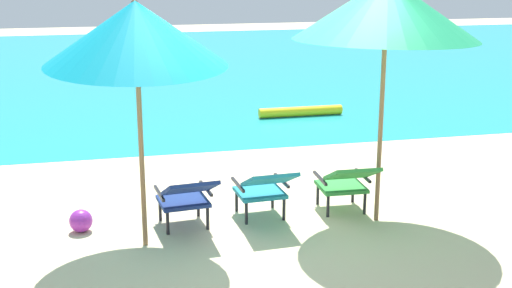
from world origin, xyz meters
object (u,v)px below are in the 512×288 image
(swim_buoy, at_px, (301,111))
(beach_umbrella_left, at_px, (136,33))
(lounge_chair_left, at_px, (186,195))
(beach_umbrella_right, at_px, (386,9))
(lounge_chair_right, at_px, (346,181))
(lounge_chair_center, at_px, (264,187))
(beach_ball, at_px, (81,221))

(swim_buoy, bearing_deg, beach_umbrella_left, -121.74)
(lounge_chair_left, distance_m, beach_umbrella_right, 2.88)
(swim_buoy, bearing_deg, lounge_chair_left, -119.20)
(lounge_chair_right, bearing_deg, beach_umbrella_left, -171.64)
(lounge_chair_center, relative_size, beach_umbrella_right, 0.32)
(lounge_chair_center, bearing_deg, beach_umbrella_left, -165.24)
(lounge_chair_center, xyz_separation_m, lounge_chair_right, (0.96, -0.02, 0.00))
(lounge_chair_left, relative_size, lounge_chair_center, 1.02)
(beach_umbrella_right, height_order, beach_ball, beach_umbrella_right)
(beach_umbrella_left, xyz_separation_m, beach_umbrella_right, (2.59, 0.10, 0.18))
(swim_buoy, relative_size, lounge_chair_center, 1.77)
(swim_buoy, height_order, lounge_chair_left, lounge_chair_left)
(lounge_chair_left, bearing_deg, lounge_chair_center, 5.40)
(lounge_chair_left, relative_size, beach_ball, 3.69)
(lounge_chair_center, bearing_deg, lounge_chair_left, -174.60)
(lounge_chair_left, xyz_separation_m, beach_umbrella_right, (2.12, -0.18, 1.94))
(beach_ball, bearing_deg, beach_umbrella_right, -7.25)
(lounge_chair_left, height_order, beach_ball, lounge_chair_left)
(beach_umbrella_right, distance_m, beach_ball, 3.95)
(beach_umbrella_right, bearing_deg, beach_umbrella_left, -177.84)
(lounge_chair_center, distance_m, beach_umbrella_left, 2.25)
(lounge_chair_center, relative_size, beach_ball, 3.62)
(lounge_chair_center, relative_size, lounge_chair_right, 1.01)
(beach_umbrella_left, distance_m, beach_ball, 2.20)
(lounge_chair_left, bearing_deg, beach_umbrella_left, -149.90)
(swim_buoy, distance_m, lounge_chair_center, 5.34)
(lounge_chair_right, xyz_separation_m, beach_umbrella_left, (-2.31, -0.34, 1.76))
(swim_buoy, height_order, beach_umbrella_right, beach_umbrella_right)
(lounge_chair_right, bearing_deg, lounge_chair_left, -177.92)
(lounge_chair_left, bearing_deg, swim_buoy, 60.80)
(swim_buoy, distance_m, beach_ball, 6.22)
(lounge_chair_left, xyz_separation_m, beach_ball, (-1.12, 0.24, -0.28))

